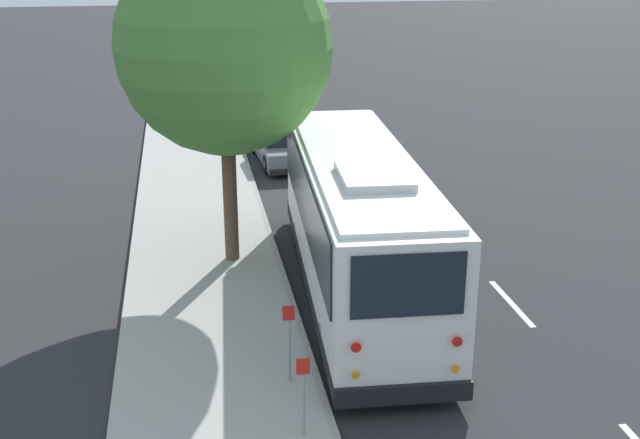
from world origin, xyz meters
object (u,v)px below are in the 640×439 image
(parked_sedan_tan, at_px, (239,67))
(street_tree, at_px, (223,30))
(parked_sedan_gray, at_px, (281,145))
(parked_sedan_maroon, at_px, (255,113))
(sign_post_far, at_px, (289,343))
(parked_sedan_white, at_px, (245,88))
(shuttle_bus, at_px, (358,218))
(sign_post_near, at_px, (303,396))

(parked_sedan_tan, relative_size, street_tree, 0.56)
(parked_sedan_gray, distance_m, parked_sedan_maroon, 5.79)
(sign_post_far, bearing_deg, parked_sedan_white, -3.21)
(shuttle_bus, distance_m, parked_sedan_tan, 29.49)
(street_tree, xyz_separation_m, sign_post_near, (-7.87, -0.61, -4.90))
(street_tree, relative_size, sign_post_near, 6.10)
(parked_sedan_gray, bearing_deg, sign_post_far, 169.99)
(parked_sedan_gray, xyz_separation_m, street_tree, (-9.06, 2.42, 5.16))
(parked_sedan_white, relative_size, parked_sedan_tan, 0.93)
(street_tree, bearing_deg, parked_sedan_white, -5.89)
(parked_sedan_tan, bearing_deg, street_tree, 179.70)
(parked_sedan_white, xyz_separation_m, street_tree, (-20.35, 2.10, 5.16))
(street_tree, bearing_deg, sign_post_far, -174.36)
(shuttle_bus, relative_size, parked_sedan_white, 2.36)
(parked_sedan_gray, height_order, parked_sedan_white, parked_sedan_white)
(shuttle_bus, height_order, sign_post_far, shuttle_bus)
(parked_sedan_gray, relative_size, parked_sedan_maroon, 1.02)
(parked_sedan_white, distance_m, sign_post_near, 28.25)
(parked_sedan_maroon, relative_size, street_tree, 0.53)
(parked_sedan_maroon, height_order, parked_sedan_tan, parked_sedan_tan)
(shuttle_bus, height_order, parked_sedan_tan, shuttle_bus)
(parked_sedan_maroon, relative_size, sign_post_far, 2.97)
(shuttle_bus, height_order, parked_sedan_white, shuttle_bus)
(shuttle_bus, bearing_deg, parked_sedan_white, 4.86)
(shuttle_bus, distance_m, street_tree, 5.34)
(parked_sedan_tan, relative_size, sign_post_far, 3.12)
(shuttle_bus, xyz_separation_m, parked_sedan_tan, (29.46, 0.38, -1.23))
(parked_sedan_white, bearing_deg, sign_post_near, -179.75)
(shuttle_bus, bearing_deg, parked_sedan_tan, 4.04)
(parked_sedan_tan, height_order, sign_post_far, sign_post_far)
(sign_post_near, bearing_deg, shuttle_bus, -21.00)
(street_tree, relative_size, sign_post_far, 5.62)
(parked_sedan_white, height_order, sign_post_near, sign_post_near)
(parked_sedan_maroon, distance_m, parked_sedan_white, 5.51)
(sign_post_near, bearing_deg, parked_sedan_tan, -2.83)
(parked_sedan_gray, height_order, parked_sedan_maroon, parked_sedan_gray)
(shuttle_bus, relative_size, street_tree, 1.21)
(sign_post_far, bearing_deg, street_tree, 5.64)
(parked_sedan_tan, distance_m, sign_post_near, 34.99)
(parked_sedan_white, distance_m, street_tree, 21.09)
(shuttle_bus, height_order, street_tree, street_tree)
(shuttle_bus, xyz_separation_m, street_tree, (2.38, 2.72, 3.93))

